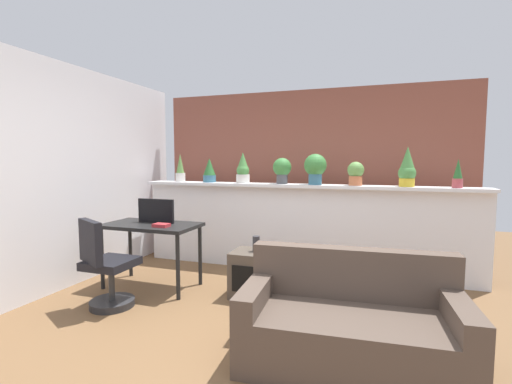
# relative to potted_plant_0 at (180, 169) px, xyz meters

# --- Properties ---
(ground_plane) EXTENTS (12.00, 12.00, 0.00)m
(ground_plane) POSITION_rel_potted_plant_0_xyz_m (1.80, -2.00, -1.36)
(ground_plane) COLOR brown
(divider_wall) EXTENTS (4.47, 0.16, 1.13)m
(divider_wall) POSITION_rel_potted_plant_0_xyz_m (1.80, 0.00, -0.79)
(divider_wall) COLOR white
(divider_wall) RESTS_ON ground
(plant_shelf) EXTENTS (4.47, 0.30, 0.04)m
(plant_shelf) POSITION_rel_potted_plant_0_xyz_m (1.80, -0.04, -0.20)
(plant_shelf) COLOR white
(plant_shelf) RESTS_ON divider_wall
(brick_wall_behind) EXTENTS (4.47, 0.10, 2.50)m
(brick_wall_behind) POSITION_rel_potted_plant_0_xyz_m (1.80, 0.60, -0.11)
(brick_wall_behind) COLOR brown
(brick_wall_behind) RESTS_ON ground
(side_wall_left) EXTENTS (0.12, 4.40, 2.60)m
(side_wall_left) POSITION_rel_potted_plant_0_xyz_m (-0.69, -1.60, -0.06)
(side_wall_left) COLOR white
(side_wall_left) RESTS_ON ground
(potted_plant_0) EXTENTS (0.14, 0.14, 0.41)m
(potted_plant_0) POSITION_rel_potted_plant_0_xyz_m (0.00, 0.00, 0.00)
(potted_plant_0) COLOR silver
(potted_plant_0) RESTS_ON plant_shelf
(potted_plant_1) EXTENTS (0.18, 0.18, 0.35)m
(potted_plant_1) POSITION_rel_potted_plant_0_xyz_m (0.49, -0.02, -0.01)
(potted_plant_1) COLOR #386B84
(potted_plant_1) RESTS_ON plant_shelf
(potted_plant_2) EXTENTS (0.19, 0.19, 0.42)m
(potted_plant_2) POSITION_rel_potted_plant_0_xyz_m (1.00, -0.02, 0.00)
(potted_plant_2) COLOR silver
(potted_plant_2) RESTS_ON plant_shelf
(potted_plant_3) EXTENTS (0.25, 0.25, 0.35)m
(potted_plant_3) POSITION_rel_potted_plant_0_xyz_m (1.55, 0.00, 0.01)
(potted_plant_3) COLOR #4C4C51
(potted_plant_3) RESTS_ON plant_shelf
(potted_plant_4) EXTENTS (0.29, 0.29, 0.40)m
(potted_plant_4) POSITION_rel_potted_plant_0_xyz_m (2.01, -0.05, 0.04)
(potted_plant_4) COLOR #386B84
(potted_plant_4) RESTS_ON plant_shelf
(potted_plant_5) EXTENTS (0.20, 0.20, 0.30)m
(potted_plant_5) POSITION_rel_potted_plant_0_xyz_m (2.51, -0.02, -0.03)
(potted_plant_5) COLOR #C66B42
(potted_plant_5) RESTS_ON plant_shelf
(potted_plant_6) EXTENTS (0.20, 0.20, 0.48)m
(potted_plant_6) POSITION_rel_potted_plant_0_xyz_m (3.10, -0.03, 0.04)
(potted_plant_6) COLOR gold
(potted_plant_6) RESTS_ON plant_shelf
(potted_plant_7) EXTENTS (0.11, 0.11, 0.33)m
(potted_plant_7) POSITION_rel_potted_plant_0_xyz_m (3.63, -0.07, -0.03)
(potted_plant_7) COLOR #B7474C
(potted_plant_7) RESTS_ON plant_shelf
(desk) EXTENTS (1.10, 0.60, 0.75)m
(desk) POSITION_rel_potted_plant_0_xyz_m (0.29, -1.17, -0.69)
(desk) COLOR black
(desk) RESTS_ON ground
(tv_monitor) EXTENTS (0.47, 0.04, 0.28)m
(tv_monitor) POSITION_rel_potted_plant_0_xyz_m (0.31, -1.09, -0.46)
(tv_monitor) COLOR black
(tv_monitor) RESTS_ON desk
(office_chair) EXTENTS (0.52, 0.52, 0.91)m
(office_chair) POSITION_rel_potted_plant_0_xyz_m (0.23, -1.85, -0.97)
(office_chair) COLOR #262628
(office_chair) RESTS_ON ground
(side_cube_shelf) EXTENTS (0.40, 0.41, 0.50)m
(side_cube_shelf) POSITION_rel_potted_plant_0_xyz_m (1.49, -1.07, -1.11)
(side_cube_shelf) COLOR #4C4238
(side_cube_shelf) RESTS_ON ground
(vase_on_shelf) EXTENTS (0.08, 0.08, 0.17)m
(vase_on_shelf) POSITION_rel_potted_plant_0_xyz_m (1.55, -1.04, -0.77)
(vase_on_shelf) COLOR #2D2D33
(vase_on_shelf) RESTS_ON side_cube_shelf
(book_on_desk) EXTENTS (0.17, 0.12, 0.04)m
(book_on_desk) POSITION_rel_potted_plant_0_xyz_m (0.52, -1.29, -0.59)
(book_on_desk) COLOR #B22D33
(book_on_desk) RESTS_ON desk
(couch) EXTENTS (1.61, 0.87, 0.80)m
(couch) POSITION_rel_potted_plant_0_xyz_m (2.62, -2.07, -1.07)
(couch) COLOR brown
(couch) RESTS_ON ground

